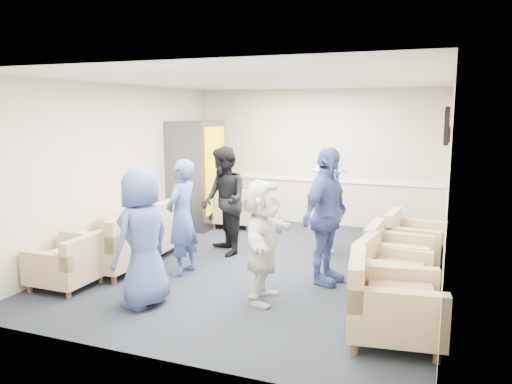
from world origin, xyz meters
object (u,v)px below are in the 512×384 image
at_px(armchair_left_near, 68,266).
at_px(armchair_right_near, 388,306).
at_px(person_mid_right, 326,216).
at_px(armchair_right_midfar, 395,258).
at_px(armchair_left_mid, 112,248).
at_px(armchair_left_far, 145,233).
at_px(armchair_corner, 235,210).
at_px(person_front_right, 263,241).
at_px(person_mid_left, 182,217).
at_px(person_back_left, 224,201).
at_px(armchair_right_midnear, 388,276).
at_px(vending_machine, 196,175).
at_px(armchair_right_far, 411,241).
at_px(person_front_left, 143,238).
at_px(person_back_right, 329,206).

height_order(armchair_left_near, armchair_right_near, armchair_right_near).
bearing_deg(person_mid_right, armchair_right_midfar, -52.51).
xyz_separation_m(armchair_left_mid, armchair_left_far, (-0.03, 0.86, 0.01)).
bearing_deg(armchair_corner, person_front_right, 111.51).
distance_m(armchair_left_mid, person_mid_right, 3.03).
distance_m(person_mid_left, person_front_right, 1.51).
xyz_separation_m(armchair_corner, person_back_left, (0.60, -1.79, 0.53)).
height_order(armchair_right_near, armchair_right_midnear, armchair_right_near).
bearing_deg(armchair_right_midnear, vending_machine, 63.57).
bearing_deg(person_back_left, person_mid_right, 25.77).
distance_m(vending_machine, person_mid_left, 2.89).
relative_size(armchair_left_near, armchair_right_far, 0.85).
relative_size(armchair_left_far, person_mid_left, 0.61).
xyz_separation_m(armchair_right_midfar, person_front_right, (-1.42, -1.27, 0.42)).
height_order(armchair_right_near, vending_machine, vending_machine).
bearing_deg(armchair_right_midnear, person_mid_right, 73.93).
xyz_separation_m(armchair_left_far, person_front_left, (1.11, -1.69, 0.45)).
relative_size(armchair_left_near, person_mid_left, 0.47).
relative_size(armchair_left_far, person_front_right, 0.67).
xyz_separation_m(armchair_left_near, armchair_right_near, (4.03, -0.05, 0.06)).
height_order(armchair_right_midnear, person_back_right, person_back_right).
bearing_deg(armchair_left_far, person_mid_right, 83.03).
bearing_deg(person_front_right, armchair_left_mid, 78.98).
bearing_deg(armchair_left_mid, armchair_right_midnear, 96.31).
bearing_deg(armchair_corner, armchair_left_mid, 74.68).
relative_size(armchair_right_midfar, person_front_left, 0.52).
distance_m(armchair_left_far, person_front_left, 2.07).
distance_m(armchair_left_far, person_mid_right, 2.98).
relative_size(armchair_left_mid, vending_machine, 0.45).
bearing_deg(armchair_right_near, person_front_left, 83.66).
relative_size(armchair_right_far, vending_machine, 0.43).
distance_m(armchair_corner, vending_machine, 1.03).
bearing_deg(person_back_right, armchair_left_near, 144.41).
bearing_deg(person_back_right, armchair_left_far, 123.71).
height_order(person_back_left, person_mid_right, person_mid_right).
bearing_deg(armchair_corner, armchair_right_near, 123.51).
distance_m(armchair_left_near, person_front_right, 2.58).
distance_m(armchair_right_midfar, person_back_left, 2.76).
bearing_deg(armchair_left_near, armchair_right_far, 124.17).
height_order(person_mid_left, person_mid_right, person_mid_right).
relative_size(armchair_left_far, vending_machine, 0.48).
xyz_separation_m(armchair_right_near, armchair_right_far, (0.02, 2.81, -0.04)).
bearing_deg(armchair_right_midnear, armchair_right_near, -166.10).
bearing_deg(armchair_left_near, person_back_right, 134.59).
xyz_separation_m(armchair_left_mid, armchair_right_midfar, (3.76, 1.06, -0.04)).
distance_m(armchair_left_near, armchair_left_far, 1.57).
xyz_separation_m(armchair_right_near, armchair_corner, (-3.40, 3.99, -0.03)).
height_order(armchair_left_mid, armchair_right_midnear, armchair_left_mid).
distance_m(armchair_right_near, vending_machine, 5.59).
relative_size(armchair_right_midfar, vending_machine, 0.41).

